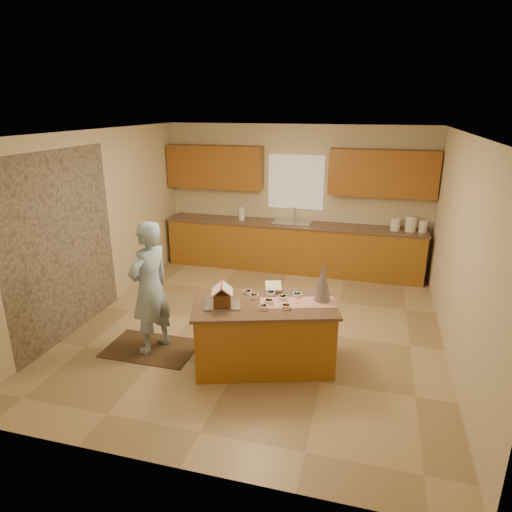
% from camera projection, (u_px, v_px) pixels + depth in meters
% --- Properties ---
extents(floor, '(5.50, 5.50, 0.00)m').
position_uv_depth(floor, '(259.00, 327.00, 6.45)').
color(floor, tan).
rests_on(floor, ground).
extents(ceiling, '(5.50, 5.50, 0.00)m').
position_uv_depth(ceiling, '(260.00, 132.00, 5.59)').
color(ceiling, silver).
rests_on(ceiling, floor).
extents(wall_back, '(5.50, 5.50, 0.00)m').
position_uv_depth(wall_back, '(296.00, 198.00, 8.53)').
color(wall_back, beige).
rests_on(wall_back, floor).
extents(wall_front, '(5.50, 5.50, 0.00)m').
position_uv_depth(wall_front, '(170.00, 331.00, 3.50)').
color(wall_front, beige).
rests_on(wall_front, floor).
extents(wall_left, '(5.50, 5.50, 0.00)m').
position_uv_depth(wall_left, '(96.00, 224.00, 6.63)').
color(wall_left, beige).
rests_on(wall_left, floor).
extents(wall_right, '(5.50, 5.50, 0.00)m').
position_uv_depth(wall_right, '(460.00, 252.00, 5.40)').
color(wall_right, beige).
rests_on(wall_right, floor).
extents(stone_accent, '(0.00, 2.50, 2.50)m').
position_uv_depth(stone_accent, '(63.00, 246.00, 5.93)').
color(stone_accent, gray).
rests_on(stone_accent, wall_left).
extents(window_curtain, '(1.05, 0.03, 1.00)m').
position_uv_depth(window_curtain, '(296.00, 182.00, 8.41)').
color(window_curtain, white).
rests_on(window_curtain, wall_back).
extents(back_counter_base, '(4.80, 0.60, 0.88)m').
position_uv_depth(back_counter_base, '(292.00, 248.00, 8.55)').
color(back_counter_base, '#98571F').
rests_on(back_counter_base, floor).
extents(back_counter_top, '(4.85, 0.63, 0.04)m').
position_uv_depth(back_counter_top, '(292.00, 224.00, 8.40)').
color(back_counter_top, brown).
rests_on(back_counter_top, back_counter_base).
extents(upper_cabinet_left, '(1.85, 0.35, 0.80)m').
position_uv_depth(upper_cabinet_left, '(215.00, 167.00, 8.57)').
color(upper_cabinet_left, '#965D20').
rests_on(upper_cabinet_left, wall_back).
extents(upper_cabinet_right, '(1.85, 0.35, 0.80)m').
position_uv_depth(upper_cabinet_right, '(383.00, 173.00, 7.81)').
color(upper_cabinet_right, '#965D20').
rests_on(upper_cabinet_right, wall_back).
extents(sink, '(0.70, 0.45, 0.12)m').
position_uv_depth(sink, '(292.00, 225.00, 8.41)').
color(sink, silver).
rests_on(sink, back_counter_top).
extents(faucet, '(0.03, 0.03, 0.28)m').
position_uv_depth(faucet, '(294.00, 214.00, 8.52)').
color(faucet, silver).
rests_on(faucet, back_counter_top).
extents(island_base, '(1.76, 1.24, 0.78)m').
position_uv_depth(island_base, '(264.00, 336.00, 5.40)').
color(island_base, '#98571F').
rests_on(island_base, floor).
extents(island_top, '(1.85, 1.33, 0.04)m').
position_uv_depth(island_top, '(264.00, 305.00, 5.27)').
color(island_top, brown).
rests_on(island_top, island_base).
extents(table_runner, '(0.94, 0.57, 0.01)m').
position_uv_depth(table_runner, '(298.00, 302.00, 5.28)').
color(table_runner, '#AC0C1A').
rests_on(table_runner, island_top).
extents(baking_tray, '(0.48, 0.41, 0.02)m').
position_uv_depth(baking_tray, '(222.00, 305.00, 5.20)').
color(baking_tray, silver).
rests_on(baking_tray, island_top).
extents(cookbook, '(0.23, 0.20, 0.08)m').
position_uv_depth(cookbook, '(273.00, 286.00, 5.56)').
color(cookbook, white).
rests_on(cookbook, island_top).
extents(tinsel_tree, '(0.24, 0.24, 0.49)m').
position_uv_depth(tinsel_tree, '(323.00, 282.00, 5.25)').
color(tinsel_tree, '#B2B0BC').
rests_on(tinsel_tree, island_top).
extents(rug, '(1.16, 0.76, 0.01)m').
position_uv_depth(rug, '(151.00, 348.00, 5.87)').
color(rug, black).
rests_on(rug, floor).
extents(boy, '(0.58, 0.72, 1.71)m').
position_uv_depth(boy, '(150.00, 288.00, 5.58)').
color(boy, '#8FAECB').
rests_on(boy, rug).
extents(canister_a, '(0.16, 0.16, 0.22)m').
position_uv_depth(canister_a, '(395.00, 224.00, 7.91)').
color(canister_a, white).
rests_on(canister_a, back_counter_top).
extents(canister_b, '(0.18, 0.18, 0.27)m').
position_uv_depth(canister_b, '(411.00, 224.00, 7.84)').
color(canister_b, white).
rests_on(canister_b, back_counter_top).
extents(canister_c, '(0.14, 0.14, 0.20)m').
position_uv_depth(canister_c, '(423.00, 226.00, 7.80)').
color(canister_c, white).
rests_on(canister_c, back_counter_top).
extents(paper_towel, '(0.11, 0.11, 0.24)m').
position_uv_depth(paper_towel, '(242.00, 214.00, 8.60)').
color(paper_towel, white).
rests_on(paper_towel, back_counter_top).
extents(gingerbread_house, '(0.31, 0.31, 0.25)m').
position_uv_depth(gingerbread_house, '(222.00, 296.00, 5.16)').
color(gingerbread_house, brown).
rests_on(gingerbread_house, baking_tray).
extents(candy_bowls, '(0.71, 0.55, 0.05)m').
position_uv_depth(candy_bowls, '(271.00, 299.00, 5.33)').
color(candy_bowls, '#36BFCB').
rests_on(candy_bowls, island_top).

